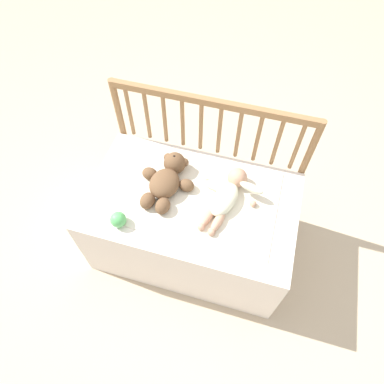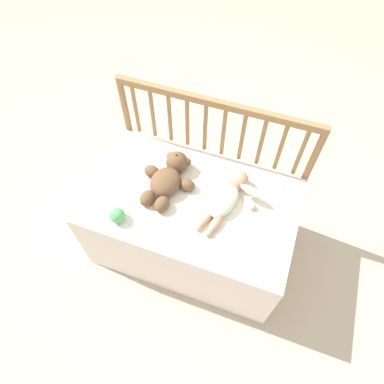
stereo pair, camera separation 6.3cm
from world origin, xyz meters
name	(u,v)px [view 1 (the left image)]	position (x,y,z in m)	size (l,w,h in m)	color
ground_plane	(192,243)	(0.00, 0.00, 0.00)	(12.00, 12.00, 0.00)	#C6B293
crib_mattress	(192,224)	(0.00, 0.00, 0.26)	(1.08, 0.65, 0.51)	white
crib_rail	(210,138)	(0.00, 0.35, 0.61)	(1.08, 0.04, 0.88)	#997047
blanket	(197,197)	(0.02, 0.03, 0.52)	(0.80, 0.53, 0.01)	silver
teddy_bear	(167,179)	(-0.15, 0.05, 0.56)	(0.29, 0.36, 0.12)	brown
baby	(227,195)	(0.17, 0.05, 0.55)	(0.33, 0.39, 0.10)	#EAEACC
toy_ball	(118,220)	(-0.30, -0.23, 0.55)	(0.08, 0.08, 0.08)	#59BF66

